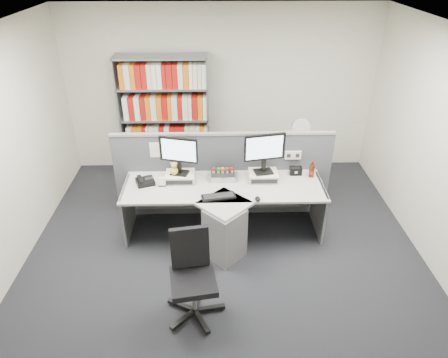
{
  "coord_description": "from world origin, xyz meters",
  "views": [
    {
      "loc": [
        -0.1,
        -3.62,
        3.44
      ],
      "look_at": [
        0.0,
        0.65,
        0.92
      ],
      "focal_mm": 32.27,
      "sensor_mm": 36.0,
      "label": 1
    }
  ],
  "objects_px": {
    "keyboard": "(219,197)",
    "office_chair": "(192,273)",
    "desk": "(224,212)",
    "monitor_right": "(265,150)",
    "monitor_left": "(179,153)",
    "mouse": "(258,199)",
    "cola_bottle": "(312,171)",
    "desk_phone": "(145,181)",
    "desktop_pc": "(223,175)",
    "filing_cabinet": "(297,166)",
    "desk_fan": "(301,129)",
    "speaker": "(296,171)",
    "shelving_unit": "(165,120)",
    "desk_calendar": "(162,182)"
  },
  "relations": [
    {
      "from": "keyboard",
      "to": "desk_phone",
      "type": "height_order",
      "value": "desk_phone"
    },
    {
      "from": "desk_calendar",
      "to": "cola_bottle",
      "type": "relative_size",
      "value": 0.48
    },
    {
      "from": "mouse",
      "to": "desk_phone",
      "type": "bearing_deg",
      "value": 163.48
    },
    {
      "from": "mouse",
      "to": "monitor_right",
      "type": "bearing_deg",
      "value": 76.75
    },
    {
      "from": "desk",
      "to": "keyboard",
      "type": "xyz_separation_m",
      "value": [
        -0.07,
        -0.05,
        0.28
      ]
    },
    {
      "from": "desktop_pc",
      "to": "desk_phone",
      "type": "distance_m",
      "value": 1.03
    },
    {
      "from": "mouse",
      "to": "shelving_unit",
      "type": "xyz_separation_m",
      "value": [
        -1.31,
        1.98,
        0.24
      ]
    },
    {
      "from": "monitor_left",
      "to": "desktop_pc",
      "type": "distance_m",
      "value": 0.67
    },
    {
      "from": "desktop_pc",
      "to": "desk_phone",
      "type": "xyz_separation_m",
      "value": [
        -1.02,
        -0.13,
        -0.01
      ]
    },
    {
      "from": "monitor_left",
      "to": "desk_calendar",
      "type": "distance_m",
      "value": 0.44
    },
    {
      "from": "filing_cabinet",
      "to": "desk_phone",
      "type": "bearing_deg",
      "value": -153.67
    },
    {
      "from": "speaker",
      "to": "shelving_unit",
      "type": "height_order",
      "value": "shelving_unit"
    },
    {
      "from": "desk",
      "to": "monitor_right",
      "type": "xyz_separation_m",
      "value": [
        0.53,
        0.38,
        0.69
      ]
    },
    {
      "from": "keyboard",
      "to": "cola_bottle",
      "type": "relative_size",
      "value": 1.79
    },
    {
      "from": "monitor_right",
      "to": "cola_bottle",
      "type": "xyz_separation_m",
      "value": [
        0.65,
        0.04,
        -0.33
      ]
    },
    {
      "from": "shelving_unit",
      "to": "cola_bottle",
      "type": "bearing_deg",
      "value": -34.31
    },
    {
      "from": "desk",
      "to": "keyboard",
      "type": "distance_m",
      "value": 0.29
    },
    {
      "from": "cola_bottle",
      "to": "desk_fan",
      "type": "distance_m",
      "value": 0.99
    },
    {
      "from": "monitor_left",
      "to": "keyboard",
      "type": "xyz_separation_m",
      "value": [
        0.5,
        -0.44,
        -0.39
      ]
    },
    {
      "from": "desk_phone",
      "to": "speaker",
      "type": "distance_m",
      "value": 2.02
    },
    {
      "from": "mouse",
      "to": "desk_calendar",
      "type": "xyz_separation_m",
      "value": [
        -1.2,
        0.37,
        0.03
      ]
    },
    {
      "from": "monitor_right",
      "to": "desk_phone",
      "type": "distance_m",
      "value": 1.6
    },
    {
      "from": "desktop_pc",
      "to": "monitor_left",
      "type": "bearing_deg",
      "value": -175.18
    },
    {
      "from": "desktop_pc",
      "to": "cola_bottle",
      "type": "height_order",
      "value": "cola_bottle"
    },
    {
      "from": "cola_bottle",
      "to": "filing_cabinet",
      "type": "distance_m",
      "value": 1.08
    },
    {
      "from": "speaker",
      "to": "cola_bottle",
      "type": "xyz_separation_m",
      "value": [
        0.2,
        -0.07,
        0.04
      ]
    },
    {
      "from": "desk",
      "to": "desk_phone",
      "type": "bearing_deg",
      "value": 163.84
    },
    {
      "from": "speaker",
      "to": "cola_bottle",
      "type": "height_order",
      "value": "cola_bottle"
    },
    {
      "from": "keyboard",
      "to": "office_chair",
      "type": "xyz_separation_m",
      "value": [
        -0.29,
        -1.09,
        -0.22
      ]
    },
    {
      "from": "mouse",
      "to": "shelving_unit",
      "type": "height_order",
      "value": "shelving_unit"
    },
    {
      "from": "desk_calendar",
      "to": "shelving_unit",
      "type": "distance_m",
      "value": 1.62
    },
    {
      "from": "filing_cabinet",
      "to": "office_chair",
      "type": "relative_size",
      "value": 0.73
    },
    {
      "from": "filing_cabinet",
      "to": "desk_fan",
      "type": "relative_size",
      "value": 1.52
    },
    {
      "from": "monitor_right",
      "to": "desk_fan",
      "type": "bearing_deg",
      "value": 56.47
    },
    {
      "from": "monitor_right",
      "to": "mouse",
      "type": "relative_size",
      "value": 5.16
    },
    {
      "from": "filing_cabinet",
      "to": "monitor_right",
      "type": "bearing_deg",
      "value": -123.52
    },
    {
      "from": "monitor_left",
      "to": "desk_phone",
      "type": "distance_m",
      "value": 0.59
    },
    {
      "from": "monitor_left",
      "to": "monitor_right",
      "type": "height_order",
      "value": "monitor_right"
    },
    {
      "from": "desk_phone",
      "to": "speaker",
      "type": "xyz_separation_m",
      "value": [
        2.01,
        0.2,
        0.02
      ]
    },
    {
      "from": "desk_phone",
      "to": "speaker",
      "type": "bearing_deg",
      "value": 5.64
    },
    {
      "from": "mouse",
      "to": "cola_bottle",
      "type": "relative_size",
      "value": 0.43
    },
    {
      "from": "shelving_unit",
      "to": "monitor_right",
      "type": "bearing_deg",
      "value": -45.75
    },
    {
      "from": "monitor_left",
      "to": "keyboard",
      "type": "relative_size",
      "value": 1.17
    },
    {
      "from": "monitor_right",
      "to": "desk_calendar",
      "type": "relative_size",
      "value": 4.6
    },
    {
      "from": "desktop_pc",
      "to": "desk_calendar",
      "type": "height_order",
      "value": "desk_calendar"
    },
    {
      "from": "desktop_pc",
      "to": "speaker",
      "type": "xyz_separation_m",
      "value": [
        0.99,
        0.06,
        0.01
      ]
    },
    {
      "from": "desk",
      "to": "filing_cabinet",
      "type": "bearing_deg",
      "value": 49.39
    },
    {
      "from": "monitor_right",
      "to": "monitor_left",
      "type": "bearing_deg",
      "value": -180.0
    },
    {
      "from": "monitor_left",
      "to": "shelving_unit",
      "type": "xyz_separation_m",
      "value": [
        -0.33,
        1.46,
        -0.15
      ]
    },
    {
      "from": "speaker",
      "to": "cola_bottle",
      "type": "bearing_deg",
      "value": -18.56
    }
  ]
}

